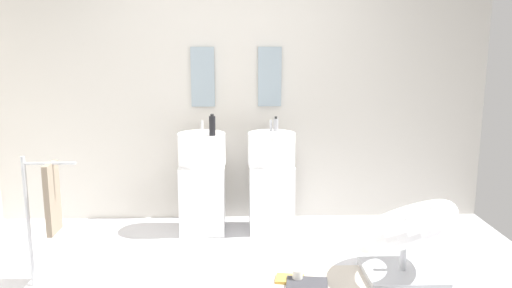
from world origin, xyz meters
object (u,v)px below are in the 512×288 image
object	(u,v)px
pedestal_sink_left	(202,181)
magazine_ochre	(290,279)
lounge_chair	(404,233)
soap_bottle_grey	(276,125)
coffee_mug	(297,276)
soap_bottle_black	(212,126)
towel_rack	(48,201)
soap_bottle_amber	(212,127)
magazine_charcoal	(307,285)
pedestal_sink_right	(271,180)

from	to	relation	value
pedestal_sink_left	magazine_ochre	bearing A→B (deg)	-57.00
lounge_chair	soap_bottle_grey	bearing A→B (deg)	127.53
coffee_mug	soap_bottle_black	size ratio (longest dim) A/B	0.50
coffee_mug	soap_bottle_grey	size ratio (longest dim) A/B	0.71
towel_rack	soap_bottle_amber	distance (m)	1.56
pedestal_sink_left	magazine_charcoal	xyz separation A→B (m)	(0.81, -1.18, -0.44)
towel_rack	soap_bottle_grey	size ratio (longest dim) A/B	7.03
towel_rack	magazine_ochre	distance (m)	1.80
towel_rack	soap_bottle_grey	distance (m)	2.06
magazine_charcoal	soap_bottle_black	world-z (taller)	soap_bottle_black
magazine_ochre	soap_bottle_grey	bearing A→B (deg)	101.22
soap_bottle_amber	lounge_chair	bearing A→B (deg)	-35.11
lounge_chair	magazine_ochre	bearing A→B (deg)	-176.98
towel_rack	coffee_mug	xyz separation A→B (m)	(1.75, -0.04, -0.57)
lounge_chair	soap_bottle_black	distance (m)	1.83
lounge_chair	soap_bottle_grey	size ratio (longest dim) A/B	8.06
magazine_charcoal	magazine_ochre	bearing A→B (deg)	143.54
lounge_chair	magazine_charcoal	world-z (taller)	lounge_chair
coffee_mug	soap_bottle_black	xyz separation A→B (m)	(-0.65, 1.00, 0.94)
coffee_mug	soap_bottle_grey	world-z (taller)	soap_bottle_grey
lounge_chair	coffee_mug	xyz separation A→B (m)	(-0.79, -0.07, -0.29)
pedestal_sink_left	magazine_ochre	xyz separation A→B (m)	(0.70, -1.08, -0.45)
magazine_ochre	soap_bottle_amber	xyz separation A→B (m)	(-0.60, 1.06, 0.95)
magazine_ochre	magazine_charcoal	xyz separation A→B (m)	(0.11, -0.11, 0.01)
pedestal_sink_left	coffee_mug	bearing A→B (deg)	-55.81
soap_bottle_grey	coffee_mug	bearing A→B (deg)	-86.34
towel_rack	magazine_charcoal	size ratio (longest dim) A/B	3.26
pedestal_sink_left	magazine_ochre	world-z (taller)	pedestal_sink_left
pedestal_sink_right	magazine_ochre	distance (m)	1.17
lounge_chair	magazine_ochre	world-z (taller)	lounge_chair
towel_rack	soap_bottle_black	size ratio (longest dim) A/B	5.01
soap_bottle_black	soap_bottle_grey	size ratio (longest dim) A/B	1.40
soap_bottle_grey	soap_bottle_amber	distance (m)	0.58
magazine_ochre	magazine_charcoal	distance (m)	0.15
soap_bottle_black	soap_bottle_grey	xyz separation A→B (m)	(0.57, 0.20, -0.03)
pedestal_sink_left	pedestal_sink_right	size ratio (longest dim) A/B	1.00
lounge_chair	magazine_ochre	xyz separation A→B (m)	(-0.84, -0.04, -0.33)
coffee_mug	soap_bottle_black	world-z (taller)	soap_bottle_black
lounge_chair	soap_bottle_black	size ratio (longest dim) A/B	5.75
coffee_mug	soap_bottle_grey	bearing A→B (deg)	93.66
soap_bottle_amber	pedestal_sink_left	bearing A→B (deg)	168.30
pedestal_sink_left	soap_bottle_black	bearing A→B (deg)	-45.86
magazine_charcoal	pedestal_sink_left	bearing A→B (deg)	132.05
lounge_chair	magazine_charcoal	bearing A→B (deg)	-168.22
soap_bottle_amber	magazine_ochre	bearing A→B (deg)	-60.44
pedestal_sink_right	lounge_chair	size ratio (longest dim) A/B	0.93
magazine_charcoal	lounge_chair	bearing A→B (deg)	19.45
pedestal_sink_right	soap_bottle_amber	distance (m)	0.73
lounge_chair	magazine_charcoal	distance (m)	0.81
coffee_mug	soap_bottle_amber	xyz separation A→B (m)	(-0.65, 1.08, 0.92)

